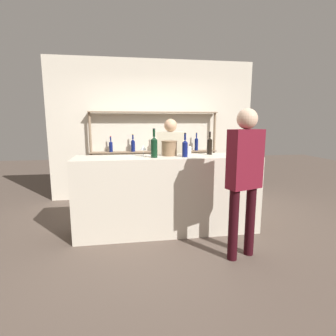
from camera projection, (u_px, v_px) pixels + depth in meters
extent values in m
plane|color=brown|center=(168.00, 231.00, 3.82)|extent=(16.00, 16.00, 0.00)
cube|color=beige|center=(168.00, 195.00, 3.72)|extent=(2.56, 0.60, 1.10)
cube|color=beige|center=(154.00, 130.00, 5.43)|extent=(4.16, 0.12, 2.80)
cylinder|color=#897056|center=(91.00, 157.00, 5.15)|extent=(0.05, 0.05, 1.77)
cylinder|color=#897056|center=(214.00, 155.00, 5.54)|extent=(0.05, 0.05, 1.77)
cube|color=#897056|center=(154.00, 112.00, 5.19)|extent=(2.56, 0.18, 0.02)
cube|color=#897056|center=(155.00, 152.00, 5.33)|extent=(2.56, 0.18, 0.02)
cylinder|color=#0F1956|center=(111.00, 147.00, 5.17)|extent=(0.07, 0.07, 0.19)
cone|color=#0F1956|center=(111.00, 142.00, 5.15)|extent=(0.07, 0.07, 0.03)
cylinder|color=#0F1956|center=(111.00, 139.00, 5.14)|extent=(0.03, 0.03, 0.08)
cylinder|color=maroon|center=(110.00, 136.00, 5.14)|extent=(0.03, 0.03, 0.01)
cylinder|color=#0F1956|center=(133.00, 146.00, 5.24)|extent=(0.08, 0.08, 0.21)
cone|color=#0F1956|center=(133.00, 140.00, 5.22)|extent=(0.08, 0.08, 0.04)
cylinder|color=#0F1956|center=(133.00, 137.00, 5.21)|extent=(0.03, 0.03, 0.09)
cylinder|color=gold|center=(133.00, 134.00, 5.20)|extent=(0.03, 0.03, 0.01)
cylinder|color=silver|center=(155.00, 146.00, 5.31)|extent=(0.08, 0.08, 0.21)
cone|color=silver|center=(155.00, 140.00, 5.28)|extent=(0.08, 0.08, 0.03)
cylinder|color=silver|center=(155.00, 137.00, 5.27)|extent=(0.03, 0.03, 0.08)
cylinder|color=gold|center=(155.00, 135.00, 5.27)|extent=(0.03, 0.03, 0.01)
cylinder|color=#0F1956|center=(176.00, 145.00, 5.37)|extent=(0.07, 0.07, 0.23)
cone|color=#0F1956|center=(176.00, 139.00, 5.35)|extent=(0.07, 0.07, 0.03)
cylinder|color=#0F1956|center=(176.00, 136.00, 5.34)|extent=(0.03, 0.03, 0.08)
cylinder|color=#232328|center=(176.00, 134.00, 5.33)|extent=(0.03, 0.03, 0.01)
cylinder|color=#0F1956|center=(196.00, 145.00, 5.44)|extent=(0.07, 0.07, 0.24)
cone|color=#0F1956|center=(196.00, 138.00, 5.41)|extent=(0.07, 0.07, 0.03)
cylinder|color=#0F1956|center=(196.00, 135.00, 5.40)|extent=(0.03, 0.03, 0.09)
cylinder|color=black|center=(197.00, 133.00, 5.40)|extent=(0.03, 0.03, 0.01)
cylinder|color=black|center=(210.00, 147.00, 3.82)|extent=(0.07, 0.07, 0.21)
cone|color=black|center=(210.00, 139.00, 3.80)|extent=(0.07, 0.07, 0.03)
cylinder|color=black|center=(210.00, 135.00, 3.79)|extent=(0.03, 0.03, 0.07)
cylinder|color=#232328|center=(210.00, 132.00, 3.78)|extent=(0.03, 0.03, 0.01)
cylinder|color=black|center=(154.00, 149.00, 3.49)|extent=(0.09, 0.09, 0.24)
cone|color=black|center=(154.00, 138.00, 3.46)|extent=(0.09, 0.09, 0.04)
cylinder|color=black|center=(154.00, 133.00, 3.45)|extent=(0.03, 0.03, 0.10)
cylinder|color=#232328|center=(154.00, 129.00, 3.44)|extent=(0.04, 0.04, 0.01)
cylinder|color=#0F1956|center=(185.00, 150.00, 3.55)|extent=(0.08, 0.08, 0.20)
cone|color=#0F1956|center=(185.00, 141.00, 3.53)|extent=(0.08, 0.08, 0.03)
cylinder|color=#0F1956|center=(185.00, 137.00, 3.52)|extent=(0.03, 0.03, 0.08)
cylinder|color=black|center=(185.00, 133.00, 3.51)|extent=(0.03, 0.03, 0.01)
cylinder|color=silver|center=(143.00, 156.00, 3.63)|extent=(0.06, 0.06, 0.00)
cylinder|color=silver|center=(143.00, 153.00, 3.62)|extent=(0.01, 0.01, 0.09)
cone|color=silver|center=(143.00, 147.00, 3.61)|extent=(0.09, 0.09, 0.07)
cylinder|color=#846647|center=(169.00, 148.00, 3.70)|extent=(0.22, 0.22, 0.20)
cylinder|color=#846647|center=(169.00, 141.00, 3.69)|extent=(0.23, 0.23, 0.01)
cylinder|color=silver|center=(188.00, 151.00, 3.68)|extent=(0.11, 0.11, 0.13)
sphere|color=tan|center=(186.00, 152.00, 3.65)|extent=(0.02, 0.02, 0.02)
sphere|color=tan|center=(190.00, 152.00, 3.66)|extent=(0.02, 0.02, 0.02)
sphere|color=tan|center=(186.00, 154.00, 3.68)|extent=(0.02, 0.02, 0.02)
sphere|color=tan|center=(186.00, 154.00, 3.71)|extent=(0.02, 0.02, 0.02)
sphere|color=tan|center=(189.00, 155.00, 3.70)|extent=(0.02, 0.02, 0.02)
sphere|color=tan|center=(190.00, 155.00, 3.69)|extent=(0.02, 0.02, 0.02)
sphere|color=tan|center=(185.00, 152.00, 3.69)|extent=(0.02, 0.02, 0.02)
cylinder|color=black|center=(250.00, 221.00, 3.08)|extent=(0.11, 0.11, 0.83)
cylinder|color=black|center=(233.00, 225.00, 2.96)|extent=(0.11, 0.11, 0.83)
cube|color=maroon|center=(245.00, 159.00, 2.89)|extent=(0.43, 0.30, 0.66)
sphere|color=#DBB293|center=(247.00, 119.00, 2.82)|extent=(0.22, 0.22, 0.22)
cylinder|color=#575347|center=(162.00, 191.00, 4.53)|extent=(0.12, 0.12, 0.78)
cylinder|color=#575347|center=(178.00, 191.00, 4.50)|extent=(0.12, 0.12, 0.78)
cube|color=beige|center=(170.00, 150.00, 4.40)|extent=(0.48, 0.31, 0.62)
sphere|color=tan|center=(170.00, 125.00, 4.32)|extent=(0.21, 0.21, 0.21)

